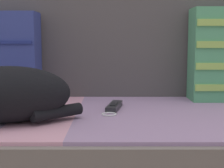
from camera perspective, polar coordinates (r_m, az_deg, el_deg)
name	(u,v)px	position (r m, az deg, el deg)	size (l,w,h in m)	color
sofa_backrest	(128,39)	(1.51, 2.67, 7.55)	(1.96, 0.14, 0.49)	#474242
sleeping_cat	(1,96)	(1.04, -17.96, -1.97)	(0.42, 0.27, 0.17)	black
game_remote_near	(114,107)	(1.19, 0.26, -3.83)	(0.08, 0.20, 0.02)	black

